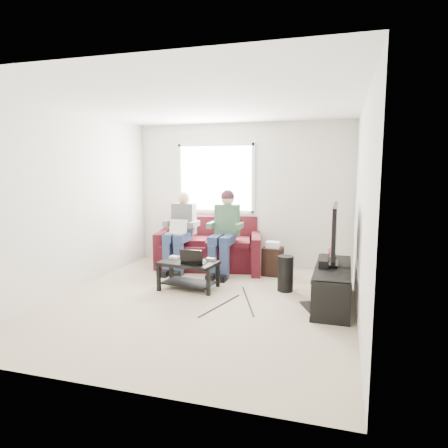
# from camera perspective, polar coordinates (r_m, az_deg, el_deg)

# --- Properties ---
(floor) EXTENTS (4.50, 4.50, 0.00)m
(floor) POSITION_cam_1_polar(r_m,az_deg,el_deg) (5.52, -3.28, -10.95)
(floor) COLOR tan
(floor) RESTS_ON ground
(ceiling) EXTENTS (4.50, 4.50, 0.00)m
(ceiling) POSITION_cam_1_polar(r_m,az_deg,el_deg) (5.28, -3.51, 16.81)
(ceiling) COLOR white
(ceiling) RESTS_ON wall_back
(wall_back) EXTENTS (4.50, 0.00, 4.50)m
(wall_back) POSITION_cam_1_polar(r_m,az_deg,el_deg) (7.39, 2.55, 4.19)
(wall_back) COLOR silver
(wall_back) RESTS_ON floor
(wall_front) EXTENTS (4.50, 0.00, 4.50)m
(wall_front) POSITION_cam_1_polar(r_m,az_deg,el_deg) (3.23, -17.05, -1.10)
(wall_front) COLOR silver
(wall_front) RESTS_ON floor
(wall_left) EXTENTS (0.00, 4.50, 4.50)m
(wall_left) POSITION_cam_1_polar(r_m,az_deg,el_deg) (6.21, -21.06, 2.94)
(wall_left) COLOR silver
(wall_left) RESTS_ON floor
(wall_right) EXTENTS (0.00, 4.50, 4.50)m
(wall_right) POSITION_cam_1_polar(r_m,az_deg,el_deg) (4.94, 19.03, 1.86)
(wall_right) COLOR silver
(wall_right) RESTS_ON floor
(window) EXTENTS (1.48, 0.04, 1.28)m
(window) POSITION_cam_1_polar(r_m,az_deg,el_deg) (7.49, -1.21, 6.55)
(window) COLOR white
(window) RESTS_ON wall_back
(sofa) EXTENTS (2.10, 1.23, 0.90)m
(sofa) POSITION_cam_1_polar(r_m,az_deg,el_deg) (7.25, -2.17, -3.62)
(sofa) COLOR #45111A
(sofa) RESTS_ON floor
(person_left) EXTENTS (0.40, 0.70, 1.38)m
(person_left) POSITION_cam_1_polar(r_m,az_deg,el_deg) (6.99, -6.22, -0.51)
(person_left) COLOR navy
(person_left) RESTS_ON sofa
(person_right) EXTENTS (0.40, 0.71, 1.42)m
(person_right) POSITION_cam_1_polar(r_m,az_deg,el_deg) (6.74, 0.14, -0.27)
(person_right) COLOR navy
(person_right) RESTS_ON sofa
(laptop_silver) EXTENTS (0.33, 0.23, 0.24)m
(laptop_silver) POSITION_cam_1_polar(r_m,az_deg,el_deg) (6.83, -6.80, -0.85)
(laptop_silver) COLOR silver
(laptop_silver) RESTS_ON person_left
(coffee_table) EXTENTS (0.90, 0.63, 0.41)m
(coffee_table) POSITION_cam_1_polar(r_m,az_deg,el_deg) (5.99, -5.07, -6.39)
(coffee_table) COLOR black
(coffee_table) RESTS_ON floor
(laptop_black) EXTENTS (0.34, 0.25, 0.24)m
(laptop_black) POSITION_cam_1_polar(r_m,az_deg,el_deg) (5.82, -4.28, -4.47)
(laptop_black) COLOR black
(laptop_black) RESTS_ON coffee_table
(controller_a) EXTENTS (0.15, 0.11, 0.04)m
(controller_a) POSITION_cam_1_polar(r_m,az_deg,el_deg) (6.17, -7.10, -4.75)
(controller_a) COLOR silver
(controller_a) RESTS_ON coffee_table
(controller_b) EXTENTS (0.15, 0.11, 0.04)m
(controller_b) POSITION_cam_1_polar(r_m,az_deg,el_deg) (6.16, -5.34, -4.75)
(controller_b) COLOR black
(controller_b) RESTS_ON coffee_table
(controller_c) EXTENTS (0.15, 0.11, 0.04)m
(controller_c) POSITION_cam_1_polar(r_m,az_deg,el_deg) (6.00, -1.88, -5.07)
(controller_c) COLOR gray
(controller_c) RESTS_ON coffee_table
(tv_stand) EXTENTS (0.47, 1.51, 0.50)m
(tv_stand) POSITION_cam_1_polar(r_m,az_deg,el_deg) (5.53, 15.20, -8.73)
(tv_stand) COLOR black
(tv_stand) RESTS_ON floor
(tv) EXTENTS (0.12, 1.10, 0.81)m
(tv) POSITION_cam_1_polar(r_m,az_deg,el_deg) (5.47, 15.48, -1.01)
(tv) COLOR black
(tv) RESTS_ON tv_stand
(soundbar) EXTENTS (0.12, 0.50, 0.10)m
(soundbar) POSITION_cam_1_polar(r_m,az_deg,el_deg) (5.55, 14.11, -5.14)
(soundbar) COLOR black
(soundbar) RESTS_ON tv_stand
(drink_cup) EXTENTS (0.08, 0.08, 0.12)m
(drink_cup) POSITION_cam_1_polar(r_m,az_deg,el_deg) (6.06, 14.99, -3.96)
(drink_cup) COLOR #956340
(drink_cup) RESTS_ON tv_stand
(console_white) EXTENTS (0.30, 0.22, 0.06)m
(console_white) POSITION_cam_1_polar(r_m,az_deg,el_deg) (5.13, 15.12, -9.23)
(console_white) COLOR silver
(console_white) RESTS_ON tv_stand
(console_grey) EXTENTS (0.34, 0.26, 0.08)m
(console_grey) POSITION_cam_1_polar(r_m,az_deg,el_deg) (5.80, 15.30, -7.12)
(console_grey) COLOR gray
(console_grey) RESTS_ON tv_stand
(console_black) EXTENTS (0.38, 0.30, 0.07)m
(console_black) POSITION_cam_1_polar(r_m,az_deg,el_deg) (5.46, 15.22, -8.11)
(console_black) COLOR black
(console_black) RESTS_ON tv_stand
(subwoofer) EXTENTS (0.23, 0.23, 0.52)m
(subwoofer) POSITION_cam_1_polar(r_m,az_deg,el_deg) (5.94, 8.77, -7.02)
(subwoofer) COLOR black
(subwoofer) RESTS_ON floor
(keyboard_floor) EXTENTS (0.30, 0.45, 0.02)m
(keyboard_floor) POSITION_cam_1_polar(r_m,az_deg,el_deg) (5.37, 12.18, -11.54)
(keyboard_floor) COLOR black
(keyboard_floor) RESTS_ON floor
(end_table) EXTENTS (0.32, 0.32, 0.57)m
(end_table) POSITION_cam_1_polar(r_m,az_deg,el_deg) (6.78, 6.97, -5.12)
(end_table) COLOR black
(end_table) RESTS_ON floor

